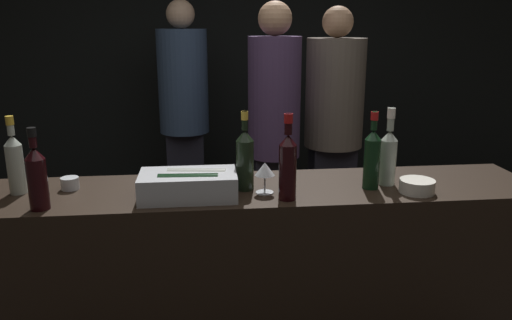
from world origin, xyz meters
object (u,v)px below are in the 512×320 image
(bowl_white, at_px, (417,186))
(person_in_hoodie, at_px, (334,123))
(wine_glass, at_px, (265,170))
(red_wine_bottle_black_foil, at_px, (37,176))
(person_blond_tee, at_px, (274,129))
(red_wine_bottle_tall, at_px, (288,164))
(ice_bin_with_bottles, at_px, (189,184))
(white_wine_bottle, at_px, (388,154))
(rose_wine_bottle, at_px, (15,162))
(champagne_bottle, at_px, (245,158))
(person_grey_polo, at_px, (184,110))
(red_wine_bottle_burgundy, at_px, (372,157))
(candle_votive, at_px, (70,183))

(bowl_white, bearing_deg, person_in_hoodie, 89.50)
(wine_glass, height_order, red_wine_bottle_black_foil, red_wine_bottle_black_foil)
(person_blond_tee, bearing_deg, red_wine_bottle_tall, 0.98)
(ice_bin_with_bottles, distance_m, bowl_white, 0.97)
(white_wine_bottle, bearing_deg, rose_wine_bottle, 178.21)
(ice_bin_with_bottles, relative_size, person_blond_tee, 0.22)
(champagne_bottle, bearing_deg, red_wine_bottle_tall, -41.98)
(ice_bin_with_bottles, distance_m, person_grey_polo, 1.85)
(champagne_bottle, xyz_separation_m, person_in_hoodie, (0.74, 1.32, -0.12))
(ice_bin_with_bottles, bearing_deg, red_wine_bottle_burgundy, 2.59)
(champagne_bottle, bearing_deg, ice_bin_with_bottles, -161.59)
(wine_glass, height_order, person_in_hoodie, person_in_hoodie)
(person_grey_polo, bearing_deg, red_wine_bottle_black_foil, -11.98)
(red_wine_bottle_tall, height_order, person_blond_tee, person_blond_tee)
(ice_bin_with_bottles, height_order, white_wine_bottle, white_wine_bottle)
(bowl_white, xyz_separation_m, red_wine_bottle_burgundy, (-0.18, 0.08, 0.11))
(red_wine_bottle_burgundy, distance_m, red_wine_bottle_black_foil, 1.38)
(white_wine_bottle, bearing_deg, person_grey_polo, 118.63)
(person_grey_polo, bearing_deg, candle_votive, -12.18)
(champagne_bottle, bearing_deg, wine_glass, -35.78)
(wine_glass, xyz_separation_m, champagne_bottle, (-0.08, 0.06, 0.04))
(ice_bin_with_bottles, height_order, rose_wine_bottle, rose_wine_bottle)
(red_wine_bottle_tall, bearing_deg, rose_wine_bottle, 169.98)
(candle_votive, relative_size, red_wine_bottle_tall, 0.22)
(white_wine_bottle, relative_size, person_blond_tee, 0.19)
(red_wine_bottle_black_foil, height_order, champagne_bottle, champagne_bottle)
(ice_bin_with_bottles, bearing_deg, candle_votive, 162.60)
(candle_votive, bearing_deg, person_in_hoodie, 39.38)
(wine_glass, bearing_deg, bowl_white, -5.67)
(red_wine_bottle_burgundy, height_order, rose_wine_bottle, red_wine_bottle_burgundy)
(red_wine_bottle_burgundy, bearing_deg, ice_bin_with_bottles, -177.41)
(bowl_white, height_order, red_wine_bottle_tall, red_wine_bottle_tall)
(ice_bin_with_bottles, relative_size, wine_glass, 2.96)
(person_in_hoodie, distance_m, person_grey_polo, 1.15)
(bowl_white, bearing_deg, red_wine_bottle_black_foil, -178.83)
(red_wine_bottle_burgundy, bearing_deg, person_grey_polo, 115.67)
(candle_votive, xyz_separation_m, white_wine_bottle, (1.41, -0.08, 0.12))
(ice_bin_with_bottles, relative_size, candle_votive, 5.16)
(rose_wine_bottle, height_order, person_grey_polo, person_grey_polo)
(wine_glass, height_order, rose_wine_bottle, rose_wine_bottle)
(candle_votive, relative_size, red_wine_bottle_burgundy, 0.23)
(person_grey_polo, bearing_deg, rose_wine_bottle, -18.23)
(red_wine_bottle_black_foil, distance_m, champagne_bottle, 0.83)
(wine_glass, bearing_deg, red_wine_bottle_black_foil, -173.88)
(red_wine_bottle_tall, bearing_deg, white_wine_bottle, 17.30)
(ice_bin_with_bottles, bearing_deg, person_blond_tee, 65.26)
(champagne_bottle, bearing_deg, candle_votive, 173.74)
(wine_glass, relative_size, person_in_hoodie, 0.08)
(candle_votive, bearing_deg, ice_bin_with_bottles, -17.40)
(red_wine_bottle_tall, bearing_deg, wine_glass, 132.96)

